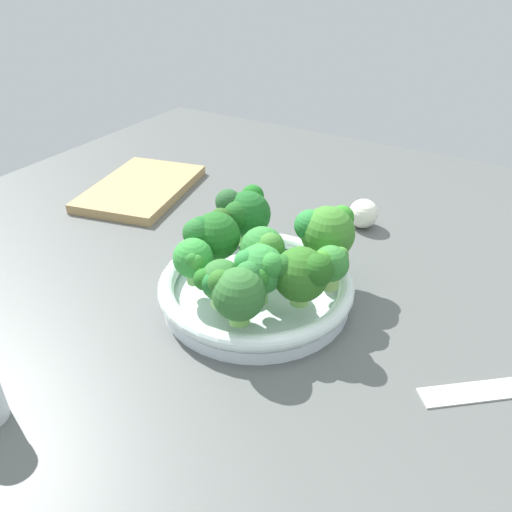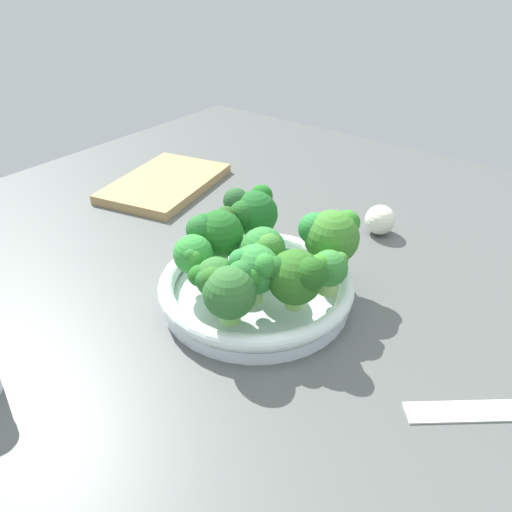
{
  "view_description": "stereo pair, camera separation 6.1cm",
  "coord_description": "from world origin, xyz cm",
  "px_view_note": "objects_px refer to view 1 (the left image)",
  "views": [
    {
      "loc": [
        -43.52,
        -23.77,
        38.99
      ],
      "look_at": [
        1.11,
        2.9,
        6.62
      ],
      "focal_mm": 36.1,
      "sensor_mm": 36.0,
      "label": 1
    },
    {
      "loc": [
        -40.08,
        -28.83,
        38.99
      ],
      "look_at": [
        1.11,
        2.9,
        6.62
      ],
      "focal_mm": 36.1,
      "sensor_mm": 36.0,
      "label": 2
    }
  ],
  "objects_px": {
    "broccoli_floret_4": "(241,291)",
    "broccoli_floret_2": "(330,264)",
    "garlic_bulb": "(363,213)",
    "broccoli_floret_9": "(220,282)",
    "broccoli_floret_1": "(263,250)",
    "cutting_board": "(141,188)",
    "bowl": "(256,289)",
    "broccoli_floret_5": "(212,234)",
    "broccoli_floret_6": "(326,232)",
    "broccoli_floret_7": "(193,258)",
    "broccoli_floret_3": "(244,212)",
    "broccoli_floret_0": "(302,274)",
    "broccoli_floret_8": "(261,270)"
  },
  "relations": [
    {
      "from": "broccoli_floret_4",
      "to": "broccoli_floret_2",
      "type": "bearing_deg",
      "value": -27.3
    },
    {
      "from": "garlic_bulb",
      "to": "broccoli_floret_9",
      "type": "bearing_deg",
      "value": 171.34
    },
    {
      "from": "broccoli_floret_1",
      "to": "cutting_board",
      "type": "height_order",
      "value": "broccoli_floret_1"
    },
    {
      "from": "bowl",
      "to": "broccoli_floret_2",
      "type": "xyz_separation_m",
      "value": [
        0.03,
        -0.08,
        0.05
      ]
    },
    {
      "from": "bowl",
      "to": "broccoli_floret_1",
      "type": "bearing_deg",
      "value": -34.35
    },
    {
      "from": "broccoli_floret_9",
      "to": "cutting_board",
      "type": "bearing_deg",
      "value": 54.49
    },
    {
      "from": "bowl",
      "to": "broccoli_floret_2",
      "type": "height_order",
      "value": "broccoli_floret_2"
    },
    {
      "from": "broccoli_floret_5",
      "to": "broccoli_floret_6",
      "type": "height_order",
      "value": "broccoli_floret_6"
    },
    {
      "from": "broccoli_floret_7",
      "to": "broccoli_floret_9",
      "type": "height_order",
      "value": "broccoli_floret_7"
    },
    {
      "from": "broccoli_floret_5",
      "to": "broccoli_floret_7",
      "type": "xyz_separation_m",
      "value": [
        -0.05,
        -0.01,
        -0.01
      ]
    },
    {
      "from": "broccoli_floret_3",
      "to": "broccoli_floret_0",
      "type": "bearing_deg",
      "value": -123.12
    },
    {
      "from": "broccoli_floret_1",
      "to": "broccoli_floret_9",
      "type": "height_order",
      "value": "broccoli_floret_1"
    },
    {
      "from": "broccoli_floret_7",
      "to": "cutting_board",
      "type": "distance_m",
      "value": 0.36
    },
    {
      "from": "broccoli_floret_9",
      "to": "broccoli_floret_6",
      "type": "bearing_deg",
      "value": -22.57
    },
    {
      "from": "broccoli_floret_0",
      "to": "broccoli_floret_7",
      "type": "distance_m",
      "value": 0.13
    },
    {
      "from": "broccoli_floret_4",
      "to": "garlic_bulb",
      "type": "xyz_separation_m",
      "value": [
        0.33,
        -0.01,
        -0.05
      ]
    },
    {
      "from": "broccoli_floret_5",
      "to": "broccoli_floret_9",
      "type": "relative_size",
      "value": 1.25
    },
    {
      "from": "broccoli_floret_7",
      "to": "broccoli_floret_9",
      "type": "bearing_deg",
      "value": -111.83
    },
    {
      "from": "broccoli_floret_1",
      "to": "broccoli_floret_9",
      "type": "distance_m",
      "value": 0.08
    },
    {
      "from": "broccoli_floret_9",
      "to": "broccoli_floret_3",
      "type": "bearing_deg",
      "value": 20.58
    },
    {
      "from": "broccoli_floret_1",
      "to": "broccoli_floret_5",
      "type": "height_order",
      "value": "broccoli_floret_5"
    },
    {
      "from": "broccoli_floret_7",
      "to": "broccoli_floret_9",
      "type": "xyz_separation_m",
      "value": [
        -0.02,
        -0.05,
        -0.0
      ]
    },
    {
      "from": "bowl",
      "to": "broccoli_floret_1",
      "type": "xyz_separation_m",
      "value": [
        0.01,
        -0.01,
        0.05
      ]
    },
    {
      "from": "broccoli_floret_4",
      "to": "broccoli_floret_1",
      "type": "bearing_deg",
      "value": 15.53
    },
    {
      "from": "broccoli_floret_6",
      "to": "broccoli_floret_7",
      "type": "height_order",
      "value": "broccoli_floret_6"
    },
    {
      "from": "broccoli_floret_0",
      "to": "broccoli_floret_7",
      "type": "xyz_separation_m",
      "value": [
        -0.03,
        0.13,
        -0.01
      ]
    },
    {
      "from": "broccoli_floret_0",
      "to": "broccoli_floret_6",
      "type": "xyz_separation_m",
      "value": [
        0.1,
        0.02,
        0.0
      ]
    },
    {
      "from": "broccoli_floret_8",
      "to": "broccoli_floret_7",
      "type": "bearing_deg",
      "value": 93.31
    },
    {
      "from": "cutting_board",
      "to": "broccoli_floret_2",
      "type": "bearing_deg",
      "value": -108.82
    },
    {
      "from": "broccoli_floret_0",
      "to": "broccoli_floret_1",
      "type": "distance_m",
      "value": 0.07
    },
    {
      "from": "broccoli_floret_1",
      "to": "broccoli_floret_3",
      "type": "bearing_deg",
      "value": 48.51
    },
    {
      "from": "broccoli_floret_3",
      "to": "broccoli_floret_6",
      "type": "xyz_separation_m",
      "value": [
        0.02,
        -0.11,
        -0.01
      ]
    },
    {
      "from": "bowl",
      "to": "broccoli_floret_4",
      "type": "xyz_separation_m",
      "value": [
        -0.08,
        -0.03,
        0.06
      ]
    },
    {
      "from": "bowl",
      "to": "broccoli_floret_7",
      "type": "relative_size",
      "value": 4.16
    },
    {
      "from": "broccoli_floret_6",
      "to": "broccoli_floret_2",
      "type": "bearing_deg",
      "value": -150.04
    },
    {
      "from": "bowl",
      "to": "broccoli_floret_6",
      "type": "relative_size",
      "value": 3.19
    },
    {
      "from": "broccoli_floret_5",
      "to": "broccoli_floret_6",
      "type": "distance_m",
      "value": 0.14
    },
    {
      "from": "broccoli_floret_3",
      "to": "garlic_bulb",
      "type": "relative_size",
      "value": 1.71
    },
    {
      "from": "broccoli_floret_0",
      "to": "broccoli_floret_1",
      "type": "xyz_separation_m",
      "value": [
        0.03,
        0.07,
        -0.0
      ]
    },
    {
      "from": "broccoli_floret_9",
      "to": "broccoli_floret_5",
      "type": "bearing_deg",
      "value": 40.53
    },
    {
      "from": "broccoli_floret_7",
      "to": "cutting_board",
      "type": "height_order",
      "value": "broccoli_floret_7"
    },
    {
      "from": "broccoli_floret_7",
      "to": "garlic_bulb",
      "type": "relative_size",
      "value": 1.27
    },
    {
      "from": "broccoli_floret_9",
      "to": "garlic_bulb",
      "type": "height_order",
      "value": "broccoli_floret_9"
    },
    {
      "from": "broccoli_floret_7",
      "to": "broccoli_floret_3",
      "type": "bearing_deg",
      "value": -1.92
    },
    {
      "from": "garlic_bulb",
      "to": "broccoli_floret_1",
      "type": "bearing_deg",
      "value": 171.15
    },
    {
      "from": "broccoli_floret_2",
      "to": "broccoli_floret_5",
      "type": "height_order",
      "value": "broccoli_floret_5"
    },
    {
      "from": "broccoli_floret_5",
      "to": "broccoli_floret_8",
      "type": "distance_m",
      "value": 0.1
    },
    {
      "from": "broccoli_floret_2",
      "to": "broccoli_floret_1",
      "type": "bearing_deg",
      "value": 103.4
    },
    {
      "from": "broccoli_floret_0",
      "to": "broccoli_floret_7",
      "type": "relative_size",
      "value": 1.21
    },
    {
      "from": "broccoli_floret_4",
      "to": "broccoli_floret_3",
      "type": "bearing_deg",
      "value": 30.82
    }
  ]
}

